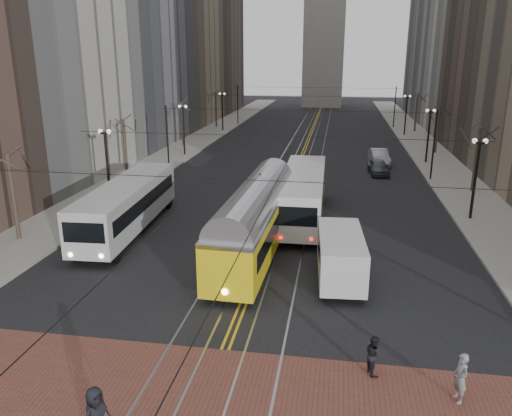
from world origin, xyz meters
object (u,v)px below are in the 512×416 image
(transit_bus, at_px, (128,207))
(pedestrian_b, at_px, (460,378))
(pedestrian_a, at_px, (96,416))
(sedan_grey, at_px, (378,167))
(pedestrian_c, at_px, (374,355))
(rear_bus, at_px, (303,196))
(streetcar, at_px, (255,226))
(cargo_van, at_px, (340,258))
(sedan_silver, at_px, (379,157))

(transit_bus, relative_size, pedestrian_b, 7.32)
(pedestrian_a, distance_m, pedestrian_b, 11.84)
(sedan_grey, distance_m, pedestrian_a, 39.79)
(sedan_grey, bearing_deg, transit_bus, -136.82)
(transit_bus, bearing_deg, pedestrian_c, -44.40)
(rear_bus, bearing_deg, streetcar, -109.42)
(transit_bus, bearing_deg, cargo_van, -24.94)
(cargo_van, bearing_deg, rear_bus, 101.13)
(sedan_grey, relative_size, pedestrian_c, 2.85)
(pedestrian_a, bearing_deg, pedestrian_c, -39.86)
(streetcar, distance_m, rear_bus, 7.22)
(rear_bus, distance_m, pedestrian_c, 18.32)
(pedestrian_c, bearing_deg, transit_bus, 29.43)
(streetcar, bearing_deg, cargo_van, -30.84)
(rear_bus, bearing_deg, cargo_van, -75.82)
(cargo_van, distance_m, sedan_silver, 30.57)
(sedan_silver, bearing_deg, transit_bus, -131.56)
(streetcar, relative_size, sedan_silver, 2.88)
(transit_bus, relative_size, sedan_silver, 2.64)
(sedan_grey, distance_m, pedestrian_b, 34.49)
(sedan_grey, xyz_separation_m, sedan_silver, (0.39, 4.75, 0.08))
(transit_bus, xyz_separation_m, sedan_grey, (17.69, 19.89, -0.90))
(sedan_silver, bearing_deg, streetcar, -113.81)
(rear_bus, height_order, cargo_van, rear_bus)
(pedestrian_b, bearing_deg, rear_bus, -177.46)
(streetcar, height_order, pedestrian_b, streetcar)
(transit_bus, xyz_separation_m, rear_bus, (11.31, 4.39, 0.06))
(sedan_silver, bearing_deg, rear_bus, -113.79)
(pedestrian_b, relative_size, pedestrian_c, 1.18)
(sedan_grey, relative_size, sedan_silver, 0.88)
(sedan_silver, relative_size, pedestrian_a, 2.60)
(transit_bus, distance_m, sedan_grey, 26.63)
(sedan_grey, bearing_deg, rear_bus, -117.55)
(transit_bus, bearing_deg, streetcar, -18.18)
(streetcar, bearing_deg, pedestrian_c, -58.61)
(pedestrian_a, bearing_deg, transit_bus, 40.26)
(sedan_grey, bearing_deg, streetcar, -116.40)
(streetcar, height_order, sedan_silver, streetcar)
(sedan_grey, height_order, pedestrian_b, pedestrian_b)
(streetcar, distance_m, pedestrian_c, 12.71)
(rear_bus, relative_size, pedestrian_a, 6.81)
(pedestrian_a, bearing_deg, rear_bus, 8.76)
(cargo_van, xyz_separation_m, pedestrian_c, (1.26, -7.82, -0.50))
(streetcar, bearing_deg, sedan_silver, 73.31)
(pedestrian_a, bearing_deg, cargo_van, -9.50)
(transit_bus, height_order, streetcar, streetcar)
(sedan_silver, relative_size, pedestrian_b, 2.77)
(cargo_van, height_order, pedestrian_c, cargo_van)
(streetcar, distance_m, sedan_silver, 28.58)
(sedan_silver, bearing_deg, cargo_van, -102.96)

